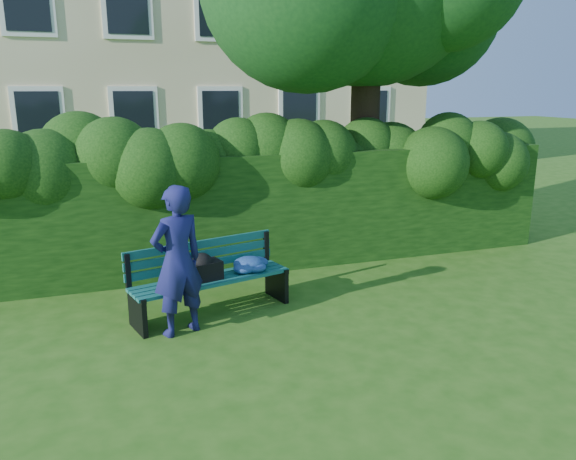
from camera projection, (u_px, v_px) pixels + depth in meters
name	position (u px, v px, depth m)	size (l,w,h in m)	color
ground	(304.00, 314.00, 7.04)	(80.00, 80.00, 0.00)	#285A14
hedge	(255.00, 209.00, 8.84)	(10.00, 1.00, 1.80)	black
park_bench	(217.00, 273.00, 7.04)	(2.08, 1.04, 0.89)	#0E493C
man_reading	(177.00, 261.00, 6.31)	(0.63, 0.42, 1.74)	navy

